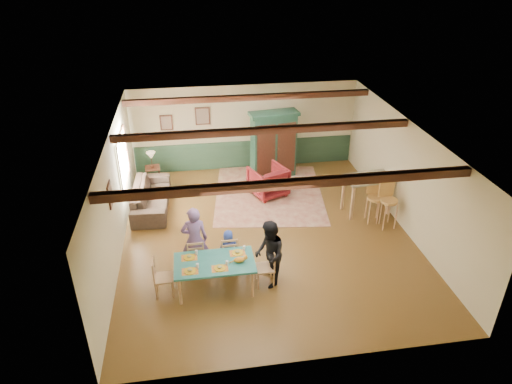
{
  "coord_description": "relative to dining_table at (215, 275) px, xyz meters",
  "views": [
    {
      "loc": [
        -1.7,
        -9.38,
        6.4
      ],
      "look_at": [
        -0.24,
        0.14,
        1.15
      ],
      "focal_mm": 32.0,
      "sensor_mm": 36.0,
      "label": 1
    }
  ],
  "objects": [
    {
      "name": "window_left",
      "position": [
        -2.06,
        3.55,
        1.21
      ],
      "size": [
        0.06,
        1.6,
        1.3
      ],
      "primitive_type": null,
      "color": "white",
      "rests_on": "wall_left"
    },
    {
      "name": "dining_chair_far_right",
      "position": [
        0.36,
        0.66,
        0.09
      ],
      "size": [
        0.39,
        0.4,
        0.87
      ],
      "primitive_type": null,
      "rotation": [
        0.0,
        0.0,
        3.15
      ],
      "color": "tan",
      "rests_on": "floor"
    },
    {
      "name": "floor",
      "position": [
        1.41,
        1.85,
        -0.34
      ],
      "size": [
        8.0,
        8.0,
        0.0
      ],
      "primitive_type": "plane",
      "color": "#553818",
      "rests_on": "ground"
    },
    {
      "name": "end_table",
      "position": [
        -1.49,
        5.12,
        -0.08
      ],
      "size": [
        0.47,
        0.47,
        0.53
      ],
      "primitive_type": null,
      "rotation": [
        0.0,
        0.0,
        0.1
      ],
      "color": "black",
      "rests_on": "floor"
    },
    {
      "name": "dining_chair_end_left",
      "position": [
        -1.05,
        -0.01,
        0.09
      ],
      "size": [
        0.4,
        0.39,
        0.87
      ],
      "primitive_type": null,
      "rotation": [
        0.0,
        0.0,
        1.58
      ],
      "color": "tan",
      "rests_on": "floor"
    },
    {
      "name": "person_man",
      "position": [
        -0.37,
        0.73,
        0.45
      ],
      "size": [
        0.58,
        0.38,
        1.57
      ],
      "primitive_type": "imported",
      "rotation": [
        0.0,
        0.0,
        3.15
      ],
      "color": "#795B9C",
      "rests_on": "floor"
    },
    {
      "name": "picture_left_wall",
      "position": [
        -2.06,
        1.25,
        1.41
      ],
      "size": [
        0.04,
        0.42,
        0.52
      ],
      "primitive_type": null,
      "color": "gray",
      "rests_on": "wall_left"
    },
    {
      "name": "bar_stool_right",
      "position": [
        4.5,
        1.75,
        0.27
      ],
      "size": [
        0.47,
        0.51,
        1.22
      ],
      "primitive_type": null,
      "rotation": [
        0.0,
        0.0,
        0.1
      ],
      "color": "tan",
      "rests_on": "floor"
    },
    {
      "name": "picture_back_b",
      "position": [
        -0.99,
        5.82,
        1.31
      ],
      "size": [
        0.38,
        0.04,
        0.48
      ],
      "primitive_type": null,
      "color": "gray",
      "rests_on": "wall_back"
    },
    {
      "name": "wainscot_back",
      "position": [
        1.41,
        5.83,
        0.11
      ],
      "size": [
        6.95,
        0.03,
        0.9
      ],
      "primitive_type": "cube",
      "color": "#223E2C",
      "rests_on": "floor"
    },
    {
      "name": "place_setting_far_right",
      "position": [
        0.5,
        0.23,
        0.4
      ],
      "size": [
        0.37,
        0.28,
        0.11
      ],
      "primitive_type": null,
      "rotation": [
        0.0,
        0.0,
        0.01
      ],
      "color": "gold",
      "rests_on": "dining_table"
    },
    {
      "name": "place_setting_near_left",
      "position": [
        -0.5,
        -0.23,
        0.4
      ],
      "size": [
        0.37,
        0.28,
        0.11
      ],
      "primitive_type": null,
      "rotation": [
        0.0,
        0.0,
        0.01
      ],
      "color": "gold",
      "rests_on": "dining_table"
    },
    {
      "name": "picture_back_a",
      "position": [
        0.11,
        5.82,
        1.46
      ],
      "size": [
        0.45,
        0.04,
        0.55
      ],
      "primitive_type": null,
      "color": "gray",
      "rests_on": "wall_back"
    },
    {
      "name": "armoire",
      "position": [
        2.18,
        5.1,
        0.69
      ],
      "size": [
        1.53,
        0.78,
        2.06
      ],
      "primitive_type": "cube",
      "rotation": [
        0.0,
        0.0,
        0.14
      ],
      "color": "#153629",
      "rests_on": "floor"
    },
    {
      "name": "wall_left",
      "position": [
        -2.09,
        1.85,
        1.01
      ],
      "size": [
        0.02,
        8.0,
        2.7
      ],
      "primitive_type": "cube",
      "color": "beige",
      "rests_on": "floor"
    },
    {
      "name": "dining_chair_far_left",
      "position": [
        -0.37,
        0.66,
        0.09
      ],
      "size": [
        0.39,
        0.4,
        0.87
      ],
      "primitive_type": null,
      "rotation": [
        0.0,
        0.0,
        3.15
      ],
      "color": "tan",
      "rests_on": "floor"
    },
    {
      "name": "wall_right",
      "position": [
        4.91,
        1.85,
        1.01
      ],
      "size": [
        0.02,
        8.0,
        2.7
      ],
      "primitive_type": "cube",
      "color": "beige",
      "rests_on": "floor"
    },
    {
      "name": "place_setting_far_left",
      "position": [
        -0.5,
        0.23,
        0.4
      ],
      "size": [
        0.37,
        0.28,
        0.11
      ],
      "primitive_type": null,
      "rotation": [
        0.0,
        0.0,
        0.01
      ],
      "color": "gold",
      "rests_on": "dining_table"
    },
    {
      "name": "place_setting_near_center",
      "position": [
        0.09,
        -0.23,
        0.4
      ],
      "size": [
        0.37,
        0.28,
        0.11
      ],
      "primitive_type": null,
      "rotation": [
        0.0,
        0.0,
        0.01
      ],
      "color": "gold",
      "rests_on": "dining_table"
    },
    {
      "name": "wall_back",
      "position": [
        1.41,
        5.85,
        1.01
      ],
      "size": [
        7.0,
        0.02,
        2.7
      ],
      "primitive_type": "cube",
      "color": "beige",
      "rests_on": "floor"
    },
    {
      "name": "bar_stool_left",
      "position": [
        4.25,
        2.04,
        0.22
      ],
      "size": [
        0.44,
        0.48,
        1.12
      ],
      "primitive_type": null,
      "rotation": [
        0.0,
        0.0,
        -0.11
      ],
      "color": "tan",
      "rests_on": "floor"
    },
    {
      "name": "person_child",
      "position": [
        0.36,
        0.73,
        0.12
      ],
      "size": [
        0.45,
        0.29,
        0.92
      ],
      "primitive_type": "imported",
      "rotation": [
        0.0,
        0.0,
        3.15
      ],
      "color": "#253B96",
      "rests_on": "floor"
    },
    {
      "name": "ceiling_beam_back",
      "position": [
        1.41,
        4.85,
        2.27
      ],
      "size": [
        6.95,
        0.16,
        0.16
      ],
      "primitive_type": "cube",
      "color": "black",
      "rests_on": "ceiling"
    },
    {
      "name": "dining_chair_end_right",
      "position": [
        1.05,
        0.01,
        0.09
      ],
      "size": [
        0.4,
        0.39,
        0.87
      ],
      "primitive_type": null,
      "rotation": [
        0.0,
        0.0,
        -1.57
      ],
      "color": "tan",
      "rests_on": "floor"
    },
    {
      "name": "counter_table",
      "position": [
        4.23,
        2.54,
        0.18
      ],
      "size": [
        1.32,
        0.86,
        1.04
      ],
      "primitive_type": null,
      "rotation": [
        0.0,
        0.0,
        0.11
      ],
      "color": "tan",
      "rests_on": "floor"
    },
    {
      "name": "person_woman",
      "position": [
        1.14,
        0.01,
        0.41
      ],
      "size": [
        0.57,
        0.74,
        1.51
      ],
      "primitive_type": "imported",
      "rotation": [
        0.0,
        0.0,
        -1.57
      ],
      "color": "black",
      "rests_on": "floor"
    },
    {
      "name": "armchair",
      "position": [
        1.81,
        3.89,
        0.09
      ],
      "size": [
        1.22,
        1.24,
        0.87
      ],
      "primitive_type": "imported",
      "rotation": [
        0.0,
        0.0,
        -2.75
      ],
      "color": "#460E14",
      "rests_on": "floor"
    },
    {
      "name": "cat",
      "position": [
        0.5,
        -0.09,
        0.42
      ],
      "size": [
        0.33,
        0.13,
        0.16
      ],
      "primitive_type": null,
      "rotation": [
        0.0,
        0.0,
        0.01
      ],
      "color": "orange",
      "rests_on": "dining_table"
    },
    {
      "name": "ceiling",
      "position": [
        1.41,
        1.85,
        2.36
      ],
      "size": [
        7.0,
        8.0,
        0.02
      ],
      "primitive_type": "cube",
      "color": "white",
      "rests_on": "wall_back"
    },
    {
      "name": "ceiling_beam_front",
      "position": [
        1.41,
        -0.45,
        2.27
      ],
      "size": [
        6.95,
        0.16,
        0.16
      ],
      "primitive_type": "cube",
      "color": "black",
      "rests_on": "ceiling"
    },
    {
      "name": "table_lamp",
      "position": [
        -1.49,
        5.12,
        0.43
      ],
      "size": [
        0.29,
        0.29,
        0.48
      ],
      "primitive_type": null,
      "rotation": [
        0.0,
        0.0,
        0.07
      ],
      "color": "beige",
      "rests_on": "end_table"
    },
    {
      "name": "area_rug",
      "position": [
        1.84,
        3.92,
        -0.34
      ],
      "size": [
        3.5,
        3.99,
        0.01
      ],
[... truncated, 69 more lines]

